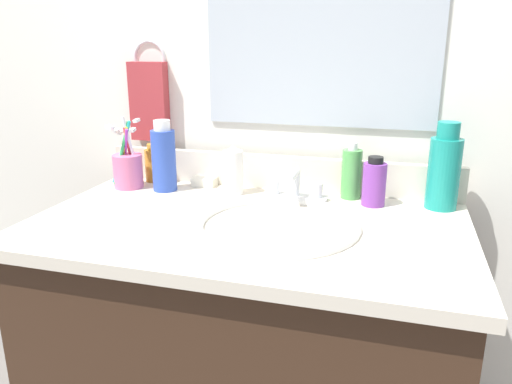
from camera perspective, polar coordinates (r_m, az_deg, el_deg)
name	(u,v)px	position (r m, az deg, el deg)	size (l,w,h in m)	color
vanity_cabinet	(248,366)	(1.29, -0.96, -19.38)	(0.93, 0.53, 0.70)	#382316
countertop	(247,227)	(1.11, -1.06, -4.05)	(0.96, 0.57, 0.03)	beige
backsplash	(277,172)	(1.35, 2.37, 2.30)	(0.96, 0.02, 0.09)	beige
back_wall	(281,209)	(1.44, 2.90, -1.90)	(2.06, 0.04, 1.30)	white
mirror_panel	(321,14)	(1.33, 7.49, 19.60)	(0.60, 0.01, 0.56)	#B2BCC6
towel_ring	(150,58)	(1.48, -12.12, 14.81)	(0.10, 0.10, 0.01)	silver
hand_towel	(149,102)	(1.47, -12.16, 10.11)	(0.11, 0.04, 0.22)	#A53338
sink_basin	(276,239)	(1.09, 2.32, -5.45)	(0.36, 0.36, 0.11)	white
faucet	(295,190)	(1.25, 4.49, 0.27)	(0.16, 0.10, 0.08)	silver
bottle_mouthwash_teal	(444,170)	(1.25, 20.77, 2.40)	(0.07, 0.07, 0.21)	teal
bottle_lotion_white	(233,171)	(1.29, -2.65, 2.41)	(0.05, 0.05, 0.13)	white
bottle_toner_green	(351,173)	(1.28, 10.89, 2.12)	(0.05, 0.05, 0.14)	#4C9E4C
bottle_shampoo_blue	(164,158)	(1.34, -10.54, 3.84)	(0.06, 0.06, 0.19)	#2D4CB2
bottle_cream_purple	(374,183)	(1.23, 13.40, 1.02)	(0.06, 0.06, 0.12)	#7A3899
bottle_oil_amber	(154,164)	(1.45, -11.61, 3.17)	(0.05, 0.05, 0.11)	gold
cup_pink	(128,169)	(1.40, -14.50, 2.62)	(0.09, 0.08, 0.19)	#D16693
soap_bar	(204,182)	(1.38, -5.95, 1.18)	(0.06, 0.04, 0.02)	white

